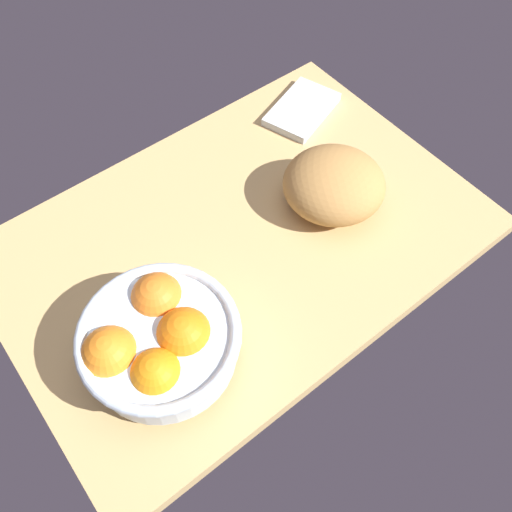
% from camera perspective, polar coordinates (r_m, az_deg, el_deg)
% --- Properties ---
extents(ground_plane, '(0.77, 0.52, 0.03)m').
position_cam_1_polar(ground_plane, '(0.89, -1.70, 1.55)').
color(ground_plane, tan).
extents(fruit_bowl, '(0.22, 0.22, 0.10)m').
position_cam_1_polar(fruit_bowl, '(0.74, -10.25, -8.79)').
color(fruit_bowl, silver).
rests_on(fruit_bowl, ground).
extents(bread_loaf, '(0.23, 0.23, 0.10)m').
position_cam_1_polar(bread_loaf, '(0.89, 8.19, 7.44)').
color(bread_loaf, '#B68346').
rests_on(bread_loaf, ground).
extents(napkin_folded, '(0.17, 0.13, 0.02)m').
position_cam_1_polar(napkin_folded, '(1.07, 4.85, 15.10)').
color(napkin_folded, silver).
rests_on(napkin_folded, ground).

